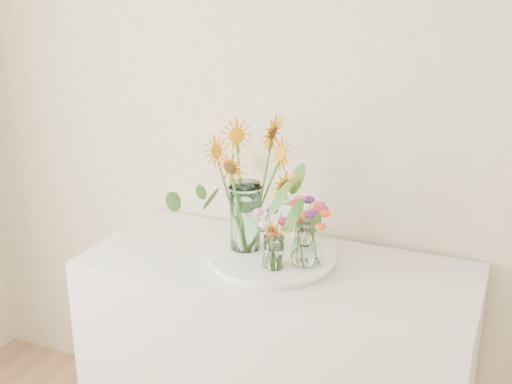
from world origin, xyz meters
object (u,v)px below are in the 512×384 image
Objects in this scene: small_vase_a at (274,253)px; small_vase_b at (305,248)px; counter at (276,371)px; small_vase_c at (306,235)px; tray at (272,259)px; mason_jar at (245,217)px.

small_vase_b is at bearing 34.24° from small_vase_a.
small_vase_b is (0.09, 0.06, 0.01)m from small_vase_a.
small_vase_c is (0.07, 0.10, 0.53)m from counter.
counter is 0.54m from small_vase_a.
tray is 0.18m from mason_jar.
tray is 0.15m from small_vase_c.
mason_jar is at bearing 173.20° from tray.
mason_jar is (-0.13, 0.02, 0.60)m from counter.
counter is 0.62m from mason_jar.
small_vase_a is at bearing -76.26° from counter.
tray is 3.91× the size of small_vase_c.
mason_jar is 0.20m from small_vase_a.
small_vase_b reaches higher than small_vase_c.
small_vase_c is at bearing 107.81° from small_vase_b.
small_vase_b is at bearing -11.40° from mason_jar.
small_vase_a is at bearing -35.13° from mason_jar.
counter is 3.21× the size of tray.
mason_jar is at bearing 144.87° from small_vase_a.
small_vase_c is at bearing 45.92° from tray.
mason_jar is at bearing 172.67° from counter.
small_vase_a reaches higher than small_vase_c.
small_vase_a is at bearing -64.46° from tray.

